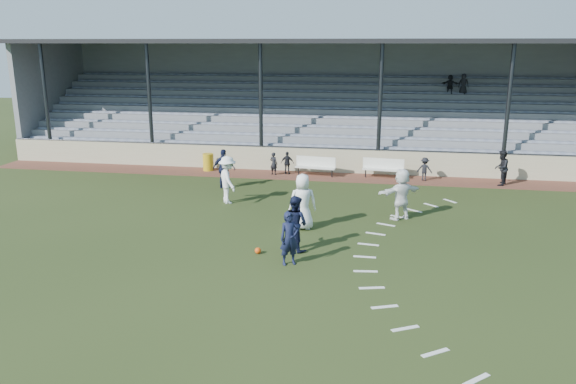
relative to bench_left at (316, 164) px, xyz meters
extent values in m
plane|color=#253114|center=(0.02, -10.60, -0.58)|extent=(90.00, 90.00, 0.00)
cube|color=#572E22|center=(0.02, -0.10, -0.57)|extent=(34.00, 2.00, 0.02)
cube|color=#B9B08E|center=(0.02, 0.95, 0.02)|extent=(34.00, 0.18, 1.20)
cube|color=silver|center=(0.00, -0.12, -0.13)|extent=(2.03, 0.64, 0.06)
cube|color=silver|center=(0.00, 0.10, 0.12)|extent=(1.99, 0.31, 0.54)
cylinder|color=#292B30|center=(-0.84, -0.02, -0.36)|extent=(0.06, 0.06, 0.40)
cylinder|color=#292B30|center=(0.84, -0.23, -0.36)|extent=(0.06, 0.06, 0.40)
cube|color=silver|center=(3.31, -0.01, -0.13)|extent=(2.03, 0.60, 0.06)
cube|color=silver|center=(3.31, 0.21, 0.12)|extent=(2.00, 0.26, 0.54)
cylinder|color=#292B30|center=(2.47, 0.07, -0.36)|extent=(0.06, 0.06, 0.40)
cylinder|color=#292B30|center=(4.16, -0.10, -0.36)|extent=(0.06, 0.06, 0.40)
cylinder|color=gold|center=(-5.62, 0.23, -0.13)|extent=(0.55, 0.55, 0.88)
sphere|color=#E14A0D|center=(-0.46, -10.88, -0.48)|extent=(0.20, 0.20, 0.20)
imported|color=white|center=(0.57, -8.23, 0.42)|extent=(1.11, 0.86, 2.00)
imported|color=#131834|center=(0.67, -11.56, 0.23)|extent=(0.71, 0.63, 1.63)
imported|color=#131834|center=(0.64, -10.34, 0.31)|extent=(1.10, 1.04, 1.79)
imported|color=white|center=(-2.96, -5.44, 0.40)|extent=(1.32, 1.46, 1.96)
imported|color=#131834|center=(-3.80, -3.08, 0.31)|extent=(1.05, 0.45, 1.79)
imported|color=white|center=(4.02, -6.45, 0.39)|extent=(1.81, 1.50, 1.94)
imported|color=black|center=(8.69, -0.43, 0.26)|extent=(0.89, 0.98, 1.65)
imported|color=black|center=(-2.09, -0.15, 0.00)|extent=(0.49, 0.41, 1.13)
imported|color=black|center=(-1.44, 0.09, 0.01)|extent=(0.68, 0.31, 1.14)
imported|color=black|center=(5.27, -0.10, -0.01)|extent=(0.78, 0.53, 1.11)
cube|color=gray|center=(0.02, 1.50, 0.02)|extent=(34.00, 0.80, 1.20)
cube|color=gray|center=(0.02, 1.60, 0.67)|extent=(33.00, 0.28, 0.10)
cube|color=gray|center=(0.02, 2.30, 0.22)|extent=(34.00, 0.80, 1.60)
cube|color=gray|center=(0.02, 2.40, 1.07)|extent=(33.00, 0.28, 0.10)
cube|color=gray|center=(0.02, 3.10, 0.42)|extent=(34.00, 0.80, 2.00)
cube|color=gray|center=(0.02, 3.20, 1.47)|extent=(33.00, 0.28, 0.10)
cube|color=gray|center=(0.02, 3.90, 0.62)|extent=(34.00, 0.80, 2.40)
cube|color=gray|center=(0.02, 4.00, 1.87)|extent=(33.00, 0.28, 0.10)
cube|color=gray|center=(0.02, 4.70, 0.82)|extent=(34.00, 0.80, 2.80)
cube|color=gray|center=(0.02, 4.80, 2.27)|extent=(33.00, 0.28, 0.10)
cube|color=gray|center=(0.02, 5.50, 1.02)|extent=(34.00, 0.80, 3.20)
cube|color=gray|center=(0.02, 5.60, 2.67)|extent=(33.00, 0.28, 0.10)
cube|color=gray|center=(0.02, 6.30, 1.22)|extent=(34.00, 0.80, 3.60)
cube|color=gray|center=(0.02, 6.40, 3.07)|extent=(33.00, 0.28, 0.10)
cube|color=gray|center=(0.02, 7.10, 1.42)|extent=(34.00, 0.80, 4.00)
cube|color=gray|center=(0.02, 7.20, 3.47)|extent=(33.00, 0.28, 0.10)
cube|color=gray|center=(0.02, 7.90, 1.62)|extent=(34.00, 0.80, 4.40)
cube|color=gray|center=(0.02, 8.00, 3.87)|extent=(33.00, 0.28, 0.10)
cube|color=gray|center=(0.02, 8.50, 2.62)|extent=(34.00, 0.40, 6.40)
cube|color=gray|center=(-16.83, 4.90, 2.62)|extent=(0.30, 7.80, 6.40)
cube|color=black|center=(0.02, 4.60, 5.92)|extent=(34.60, 9.00, 0.22)
cylinder|color=#292B30|center=(-14.98, 1.05, 2.67)|extent=(0.20, 0.20, 6.50)
cylinder|color=#292B30|center=(-8.98, 1.05, 2.67)|extent=(0.20, 0.20, 6.50)
cylinder|color=#292B30|center=(-2.98, 1.05, 2.67)|extent=(0.20, 0.20, 6.50)
cylinder|color=#292B30|center=(3.02, 1.05, 2.67)|extent=(0.20, 0.20, 6.50)
cylinder|color=#292B30|center=(9.02, 1.05, 2.67)|extent=(0.20, 0.20, 6.50)
cylinder|color=#292B30|center=(0.02, 0.95, 0.67)|extent=(34.00, 0.05, 0.05)
imported|color=black|center=(7.57, 6.34, 3.59)|extent=(0.62, 0.47, 1.15)
imported|color=black|center=(6.84, 6.34, 3.56)|extent=(1.05, 0.57, 1.08)
cube|color=white|center=(6.14, -3.59, -0.58)|extent=(0.54, 0.61, 0.01)
cube|color=white|center=(5.31, -4.37, -0.58)|extent=(0.59, 0.56, 0.01)
cube|color=white|center=(4.59, -5.26, -0.58)|extent=(0.64, 0.51, 0.01)
cube|color=white|center=(3.98, -6.22, -0.58)|extent=(0.67, 0.44, 0.01)
cube|color=white|center=(3.50, -7.26, -0.58)|extent=(0.70, 0.37, 0.01)
cube|color=white|center=(3.15, -8.34, -0.58)|extent=(0.71, 0.29, 0.01)
cube|color=white|center=(2.94, -9.46, -0.58)|extent=(0.71, 0.21, 0.01)
cube|color=white|center=(2.87, -10.60, -0.58)|extent=(0.70, 0.12, 0.01)
cube|color=white|center=(2.94, -11.74, -0.58)|extent=(0.71, 0.21, 0.01)
cube|color=white|center=(3.15, -12.86, -0.58)|extent=(0.71, 0.29, 0.01)
cube|color=white|center=(3.50, -13.94, -0.58)|extent=(0.70, 0.37, 0.01)
cube|color=white|center=(3.98, -14.97, -0.58)|extent=(0.67, 0.44, 0.01)
cube|color=white|center=(4.59, -15.94, -0.58)|extent=(0.64, 0.51, 0.01)
cube|color=white|center=(5.31, -16.82, -0.58)|extent=(0.59, 0.56, 0.01)
camera|label=1|loc=(3.31, -27.03, 5.84)|focal=35.00mm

